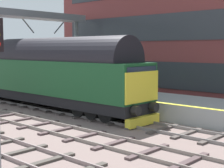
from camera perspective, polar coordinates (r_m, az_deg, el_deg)
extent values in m
plane|color=slate|center=(19.03, 1.66, -6.24)|extent=(140.00, 140.00, 0.00)
cube|color=slate|center=(18.49, 0.19, -6.35)|extent=(0.07, 60.00, 0.15)
cube|color=slate|center=(19.55, 3.04, -5.70)|extent=(0.07, 60.00, 0.15)
cube|color=#4B433F|center=(16.12, 16.27, -8.51)|extent=(2.50, 0.26, 0.09)
cube|color=#4B433F|center=(16.74, 12.14, -7.88)|extent=(2.50, 0.26, 0.09)
cube|color=#4B433F|center=(17.43, 8.34, -7.26)|extent=(2.50, 0.26, 0.09)
cube|color=#4B433F|center=(18.19, 4.85, -6.67)|extent=(2.50, 0.26, 0.09)
cube|color=#4B433F|center=(19.02, 1.66, -6.11)|extent=(2.50, 0.26, 0.09)
cube|color=#4B433F|center=(19.90, -1.25, -5.57)|extent=(2.50, 0.26, 0.09)
cube|color=#4B433F|center=(20.83, -3.91, -5.07)|extent=(2.50, 0.26, 0.09)
cube|color=#4B433F|center=(21.81, -6.32, -4.61)|extent=(2.50, 0.26, 0.09)
cube|color=#4B433F|center=(22.82, -8.53, -4.18)|extent=(2.50, 0.26, 0.09)
cube|color=#4B433F|center=(23.86, -10.54, -3.77)|extent=(2.50, 0.26, 0.09)
cube|color=#4B433F|center=(24.92, -12.38, -3.40)|extent=(2.50, 0.26, 0.09)
cube|color=#4B433F|center=(26.02, -14.06, -3.06)|extent=(2.50, 0.26, 0.09)
cube|color=#4B433F|center=(27.13, -15.61, -2.74)|extent=(2.50, 0.26, 0.09)
cube|color=#4B433F|center=(28.27, -17.04, -2.45)|extent=(2.50, 0.26, 0.09)
cube|color=gray|center=(16.12, -8.46, -8.23)|extent=(0.07, 60.00, 0.15)
cube|color=gray|center=(17.03, -4.67, -7.43)|extent=(0.07, 60.00, 0.15)
cube|color=#4E3D3E|center=(12.72, 12.44, -12.27)|extent=(2.50, 0.26, 0.09)
cube|color=#4E3D3E|center=(13.65, 5.92, -10.91)|extent=(2.50, 0.26, 0.09)
cube|color=#4E3D3E|center=(14.73, 0.33, -9.63)|extent=(2.50, 0.26, 0.09)
cube|color=#4E3D3E|center=(15.93, -4.41, -8.46)|extent=(2.50, 0.26, 0.09)
cube|color=#4E3D3E|center=(17.23, -8.44, -7.42)|extent=(2.50, 0.26, 0.09)
cube|color=#4E3D3E|center=(18.61, -11.88, -6.49)|extent=(2.50, 0.26, 0.09)
cube|color=#4E3D3E|center=(20.05, -14.82, -5.68)|extent=(2.50, 0.26, 0.09)
cube|color=#4E3D3E|center=(21.53, -17.36, -4.97)|extent=(2.50, 0.26, 0.09)
cube|color=gray|center=(15.02, -14.30, -9.38)|extent=(0.07, 60.00, 0.15)
cube|color=#46403A|center=(12.66, -10.77, -12.32)|extent=(2.50, 0.26, 0.09)
cube|color=#46403A|center=(13.98, -14.91, -10.67)|extent=(2.50, 0.26, 0.09)
cube|color=#94989A|center=(21.74, 7.91, -3.44)|extent=(4.00, 44.00, 1.00)
cube|color=yellow|center=(20.19, 4.93, -2.67)|extent=(0.30, 44.00, 0.01)
cube|color=#2E3137|center=(24.73, 16.27, 0.94)|extent=(0.06, 29.08, 2.02)
cube|color=#2E3137|center=(24.70, 16.50, 9.29)|extent=(0.06, 29.08, 2.02)
cube|color=black|center=(25.26, -13.13, -1.52)|extent=(2.56, 19.73, 0.60)
cube|color=#174925|center=(25.13, -13.20, 1.53)|extent=(2.70, 19.73, 2.10)
cylinder|color=black|center=(25.07, -13.26, 4.33)|extent=(2.56, 18.15, 2.57)
cube|color=yellow|center=(17.86, 4.96, -0.48)|extent=(2.65, 0.08, 1.58)
cube|color=#232D3D|center=(17.81, 4.92, 1.85)|extent=(2.38, 0.04, 0.64)
cube|color=#232D3D|center=(25.90, -10.70, 2.37)|extent=(0.04, 13.81, 0.44)
cylinder|color=black|center=(17.30, 3.95, -4.35)|extent=(0.48, 0.35, 0.48)
cylinder|color=black|center=(18.48, 6.87, -3.73)|extent=(0.48, 0.35, 0.48)
cube|color=yellow|center=(18.09, 5.06, -5.96)|extent=(2.43, 0.36, 0.47)
cylinder|color=black|center=(19.28, 0.44, -4.50)|extent=(1.64, 1.04, 1.04)
cylinder|color=black|center=(20.03, -1.90, -4.12)|extent=(1.64, 1.04, 1.04)
cylinder|color=black|center=(20.81, -4.06, -3.76)|extent=(1.64, 1.04, 1.04)
cylinder|color=#332A37|center=(23.01, 4.16, -0.56)|extent=(0.13, 0.13, 0.84)
cylinder|color=#332A37|center=(23.11, 3.73, -0.53)|extent=(0.13, 0.13, 0.84)
cylinder|color=#496551|center=(22.99, 3.96, 1.19)|extent=(0.39, 0.39, 0.56)
sphere|color=brown|center=(22.96, 3.96, 2.21)|extent=(0.22, 0.22, 0.22)
cylinder|color=#496551|center=(22.89, 4.41, 1.17)|extent=(0.09, 0.09, 0.52)
cylinder|color=#496551|center=(23.10, 3.51, 1.21)|extent=(0.09, 0.09, 0.52)
cylinder|color=slate|center=(31.02, -5.83, 4.25)|extent=(0.36, 0.36, 6.32)
cylinder|color=slate|center=(28.06, -13.51, 9.20)|extent=(1.04, 0.10, 1.08)
cylinder|color=slate|center=(29.84, -8.65, 9.07)|extent=(1.07, 0.10, 1.05)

